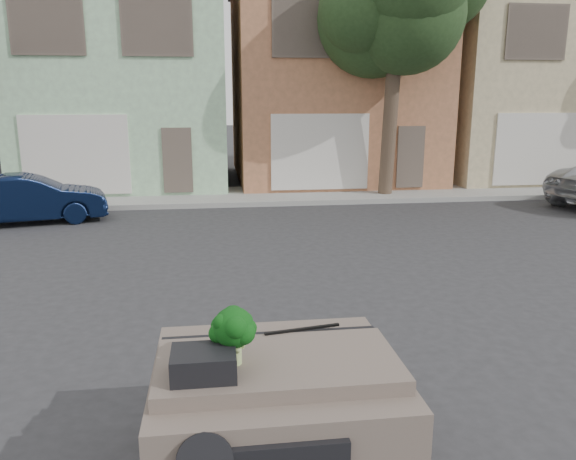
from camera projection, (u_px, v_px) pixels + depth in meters
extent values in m
plane|color=#303033|center=(252.00, 331.00, 7.75)|extent=(120.00, 120.00, 0.00)
cube|color=gray|center=(228.00, 196.00, 17.86)|extent=(40.00, 3.00, 0.15)
cube|color=#A1CDA1|center=(126.00, 80.00, 20.41)|extent=(7.20, 8.20, 7.55)
cube|color=#AA6D49|center=(328.00, 81.00, 21.38)|extent=(7.20, 8.20, 7.55)
cube|color=#C1B086|center=(512.00, 81.00, 22.36)|extent=(7.20, 8.20, 7.55)
imported|color=black|center=(32.00, 223.00, 14.45)|extent=(3.97, 2.10, 1.24)
cube|color=#233B1B|center=(392.00, 60.00, 16.87)|extent=(4.40, 4.00, 8.50)
cube|color=#66584D|center=(276.00, 412.00, 4.72)|extent=(2.00, 1.80, 1.12)
cube|color=black|center=(204.00, 363.00, 4.16)|extent=(0.48, 0.38, 0.20)
cube|color=black|center=(302.00, 329.00, 5.00)|extent=(0.69, 0.15, 0.02)
cube|color=#0A370C|center=(234.00, 335.00, 4.32)|extent=(0.52, 0.52, 0.47)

